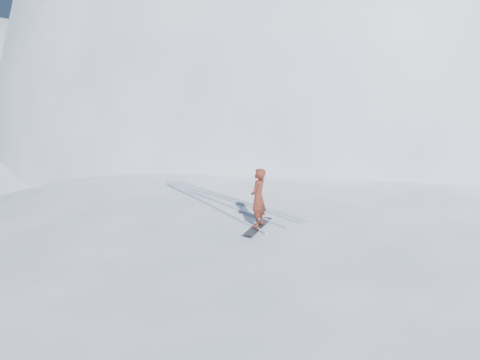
# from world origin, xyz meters

# --- Properties ---
(ground) EXTENTS (400.00, 400.00, 0.00)m
(ground) POSITION_xyz_m (0.00, 0.00, 0.00)
(ground) COLOR white
(ground) RESTS_ON ground
(near_ridge) EXTENTS (36.00, 28.00, 4.80)m
(near_ridge) POSITION_xyz_m (1.00, 3.00, 0.00)
(near_ridge) COLOR white
(near_ridge) RESTS_ON ground
(summit_peak) EXTENTS (60.00, 56.00, 56.00)m
(summit_peak) POSITION_xyz_m (22.00, 26.00, 0.00)
(summit_peak) COLOR white
(summit_peak) RESTS_ON ground
(peak_shoulder) EXTENTS (28.00, 24.00, 18.00)m
(peak_shoulder) POSITION_xyz_m (10.00, 20.00, 0.00)
(peak_shoulder) COLOR white
(peak_shoulder) RESTS_ON ground
(wind_bumps) EXTENTS (16.00, 14.40, 1.00)m
(wind_bumps) POSITION_xyz_m (-0.56, 2.12, 0.00)
(wind_bumps) COLOR white
(wind_bumps) RESTS_ON ground
(snowboard) EXTENTS (1.36, 1.08, 0.02)m
(snowboard) POSITION_xyz_m (-1.88, 1.84, 2.41)
(snowboard) COLOR black
(snowboard) RESTS_ON near_ridge
(snowboarder) EXTENTS (0.72, 0.67, 1.64)m
(snowboarder) POSITION_xyz_m (-1.88, 1.84, 3.25)
(snowboarder) COLOR maroon
(snowboarder) RESTS_ON snowboard
(board_tracks) EXTENTS (2.18, 5.98, 0.04)m
(board_tracks) POSITION_xyz_m (-1.71, 4.33, 2.42)
(board_tracks) COLOR silver
(board_tracks) RESTS_ON ground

